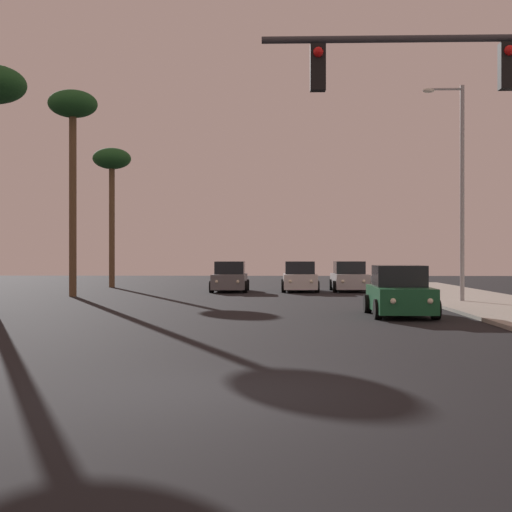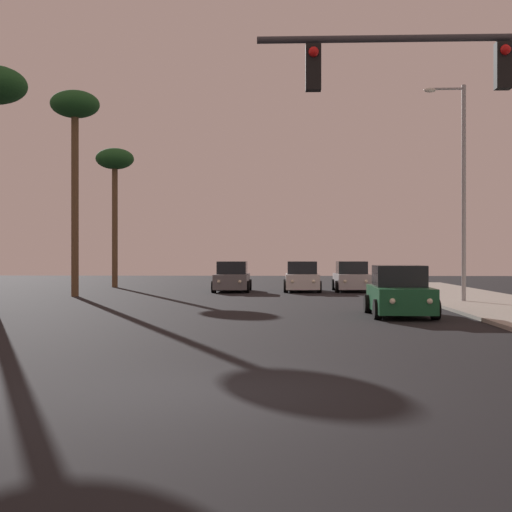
% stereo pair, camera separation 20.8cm
% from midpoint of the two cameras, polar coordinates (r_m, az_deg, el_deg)
% --- Properties ---
extents(ground_plane, '(120.00, 120.00, 0.00)m').
position_cam_midpoint_polar(ground_plane, '(10.80, -3.09, -10.68)').
color(ground_plane, black).
extents(car_silver, '(2.04, 4.32, 1.68)m').
position_cam_midpoint_polar(car_silver, '(40.30, 7.33, -1.73)').
color(car_silver, '#B7B7BC').
rests_on(car_silver, ground).
extents(car_green, '(2.04, 4.33, 1.68)m').
position_cam_midpoint_polar(car_green, '(24.14, 11.17, -2.92)').
color(car_green, '#195933').
rests_on(car_green, ground).
extents(car_grey, '(2.04, 4.31, 1.68)m').
position_cam_midpoint_polar(car_grey, '(39.69, -2.25, -1.76)').
color(car_grey, slate).
rests_on(car_grey, ground).
extents(car_white, '(2.04, 4.31, 1.68)m').
position_cam_midpoint_polar(car_white, '(39.85, 3.36, -1.75)').
color(car_white, silver).
rests_on(car_white, ground).
extents(street_lamp, '(1.74, 0.24, 9.00)m').
position_cam_midpoint_polar(street_lamp, '(31.06, 15.75, 5.78)').
color(street_lamp, '#99999E').
rests_on(street_lamp, sidewalk_right).
extents(palm_tree_mid, '(2.40, 2.40, 10.10)m').
position_cam_midpoint_polar(palm_tree_mid, '(36.66, -14.61, 10.69)').
color(palm_tree_mid, brown).
rests_on(palm_tree_mid, ground).
extents(palm_tree_far, '(2.40, 2.40, 8.79)m').
position_cam_midpoint_polar(palm_tree_far, '(46.15, -11.59, 7.04)').
color(palm_tree_far, brown).
rests_on(palm_tree_far, ground).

